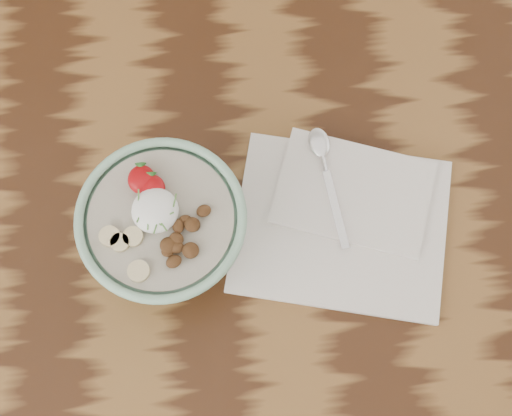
# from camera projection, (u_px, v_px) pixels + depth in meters

# --- Properties ---
(table) EXTENTS (1.60, 0.90, 0.75)m
(table) POSITION_uv_depth(u_px,v_px,m) (210.00, 288.00, 1.00)
(table) COLOR #351B0D
(table) RESTS_ON ground
(breakfast_bowl) EXTENTS (0.20, 0.20, 0.13)m
(breakfast_bowl) POSITION_uv_depth(u_px,v_px,m) (165.00, 228.00, 0.86)
(breakfast_bowl) COLOR #88B79A
(breakfast_bowl) RESTS_ON table
(napkin) EXTENTS (0.32, 0.28, 0.02)m
(napkin) POSITION_uv_depth(u_px,v_px,m) (343.00, 219.00, 0.93)
(napkin) COLOR silver
(napkin) RESTS_ON table
(spoon) EXTENTS (0.04, 0.17, 0.01)m
(spoon) POSITION_uv_depth(u_px,v_px,m) (323.00, 159.00, 0.94)
(spoon) COLOR silver
(spoon) RESTS_ON napkin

